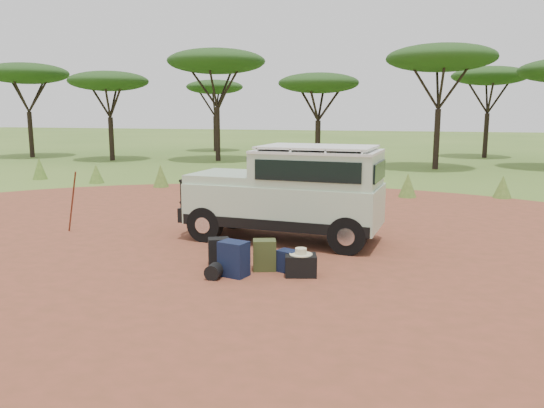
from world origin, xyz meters
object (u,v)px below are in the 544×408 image
(safari_vehicle, at_px, (290,195))
(walking_staff, at_px, (72,202))
(backpack_olive, at_px, (264,255))
(hard_case, at_px, (301,265))
(duffel_navy, at_px, (288,261))
(backpack_black, at_px, (219,252))
(backpack_navy, at_px, (234,259))

(safari_vehicle, xyz_separation_m, walking_staff, (-5.06, -0.70, -0.28))
(backpack_olive, relative_size, hard_case, 1.05)
(duffel_navy, bearing_deg, safari_vehicle, 124.33)
(safari_vehicle, relative_size, backpack_black, 8.53)
(walking_staff, height_order, backpack_olive, walking_staff)
(safari_vehicle, distance_m, walking_staff, 5.12)
(safari_vehicle, bearing_deg, backpack_olive, -83.55)
(backpack_olive, bearing_deg, backpack_navy, -149.84)
(backpack_black, bearing_deg, walking_staff, 133.93)
(safari_vehicle, bearing_deg, hard_case, -68.01)
(backpack_black, xyz_separation_m, duffel_navy, (1.32, -0.03, -0.06))
(safari_vehicle, height_order, duffel_navy, safari_vehicle)
(backpack_navy, height_order, backpack_olive, backpack_navy)
(walking_staff, distance_m, backpack_black, 4.58)
(backpack_black, xyz_separation_m, backpack_navy, (0.48, -0.52, 0.05))
(backpack_navy, relative_size, hard_case, 1.15)
(safari_vehicle, distance_m, hard_case, 2.71)
(hard_case, bearing_deg, backpack_black, 157.89)
(walking_staff, xyz_separation_m, backpack_olive, (5.17, -1.61, -0.45))
(safari_vehicle, height_order, hard_case, safari_vehicle)
(backpack_navy, distance_m, backpack_olive, 0.63)
(walking_staff, distance_m, backpack_navy, 5.21)
(walking_staff, height_order, duffel_navy, walking_staff)
(walking_staff, bearing_deg, backpack_olive, -83.77)
(backpack_olive, bearing_deg, hard_case, -30.20)
(backpack_navy, relative_size, duffel_navy, 1.55)
(backpack_navy, bearing_deg, backpack_black, 147.10)
(safari_vehicle, xyz_separation_m, backpack_black, (-0.78, -2.26, -0.75))
(backpack_black, xyz_separation_m, hard_case, (1.59, -0.18, -0.07))
(backpack_black, bearing_deg, backpack_olive, -28.97)
(walking_staff, height_order, backpack_black, walking_staff)
(backpack_navy, bearing_deg, duffel_navy, 44.53)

